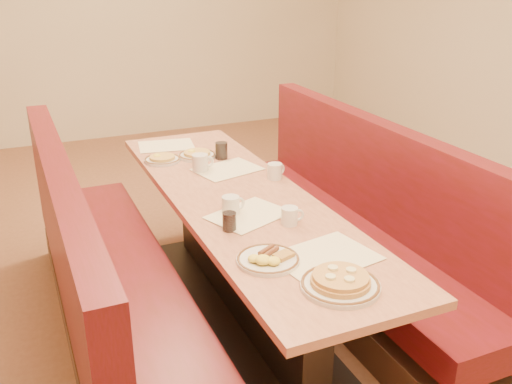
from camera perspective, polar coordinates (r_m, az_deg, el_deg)
name	(u,v)px	position (r m, az deg, el deg)	size (l,w,h in m)	color
ground	(241,316)	(3.37, -1.47, -12.28)	(8.00, 8.00, 0.00)	#9E6647
diner_table	(241,259)	(3.17, -1.54, -6.69)	(0.70, 2.50, 0.75)	black
booth_left	(107,289)	(3.02, -14.68, -9.37)	(0.55, 2.50, 1.05)	#4C3326
booth_right	(353,237)	(3.49, 9.70, -4.46)	(0.55, 2.50, 1.05)	#4C3326
placemat_near_left	(249,215)	(2.78, -0.74, -2.28)	(0.37, 0.28, 0.00)	#F6E7C1
placemat_near_right	(325,257)	(2.41, 6.88, -6.47)	(0.41, 0.31, 0.00)	#F6E7C1
placemat_far_left	(166,145)	(3.89, -8.97, 4.62)	(0.36, 0.27, 0.00)	#F6E7C1
placemat_far_right	(227,169)	(3.40, -2.88, 2.29)	(0.37, 0.27, 0.00)	#F6E7C1
pancake_plate	(340,283)	(2.20, 8.43, -8.96)	(0.30, 0.30, 0.07)	silver
eggs_plate	(268,259)	(2.35, 1.21, -6.72)	(0.26, 0.26, 0.05)	silver
extra_plate_mid	(197,155)	(3.63, -5.93, 3.74)	(0.24, 0.24, 0.05)	silver
extra_plate_far	(162,159)	(3.58, -9.37, 3.28)	(0.22, 0.22, 0.05)	silver
coffee_mug_a	(290,216)	(2.68, 3.44, -2.38)	(0.11, 0.08, 0.08)	silver
coffee_mug_b	(231,205)	(2.78, -2.48, -1.31)	(0.12, 0.09, 0.09)	silver
coffee_mug_c	(275,171)	(3.24, 1.93, 2.13)	(0.12, 0.08, 0.09)	silver
coffee_mug_d	(201,162)	(3.37, -5.55, 2.96)	(0.13, 0.09, 0.10)	silver
soda_tumbler_near	(229,222)	(2.62, -2.68, -2.97)	(0.06, 0.06, 0.09)	black
soda_tumbler_mid	(221,151)	(3.58, -3.48, 4.15)	(0.08, 0.08, 0.10)	black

